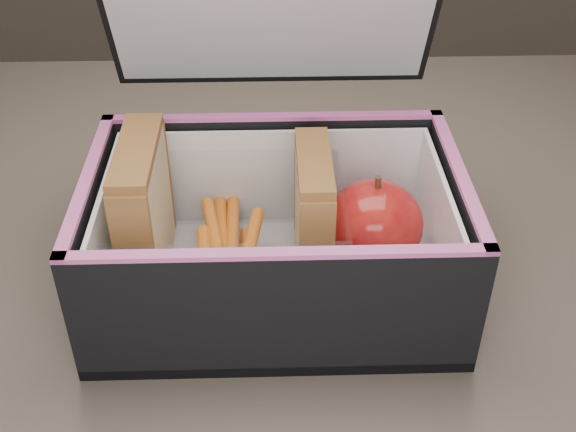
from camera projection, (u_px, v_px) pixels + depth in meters
name	position (u px, v px, depth m)	size (l,w,h in m)	color
kitchen_table	(327.00, 327.00, 0.67)	(1.20, 0.80, 0.75)	brown
lunch_bag	(275.00, 225.00, 0.55)	(0.28, 0.26, 0.27)	black
plastic_tub	(230.00, 232.00, 0.56)	(0.18, 0.13, 0.07)	white
sandwich_left	(144.00, 210.00, 0.55)	(0.03, 0.10, 0.11)	#D0B48B
sandwich_right	(313.00, 213.00, 0.55)	(0.03, 0.09, 0.10)	#D0B48B
carrot_sticks	(225.00, 251.00, 0.57)	(0.05, 0.15, 0.03)	orange
paper_napkin	(365.00, 261.00, 0.58)	(0.07, 0.07, 0.01)	white
red_apple	(374.00, 224.00, 0.56)	(0.10, 0.10, 0.08)	maroon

